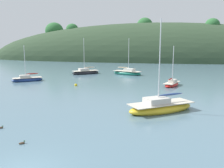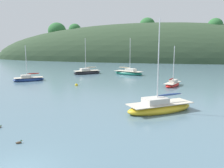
{
  "view_description": "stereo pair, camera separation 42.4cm",
  "coord_description": "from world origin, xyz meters",
  "views": [
    {
      "loc": [
        6.44,
        -8.62,
        5.99
      ],
      "look_at": [
        0.0,
        20.0,
        1.2
      ],
      "focal_mm": 37.17,
      "sensor_mm": 36.0,
      "label": 1
    },
    {
      "loc": [
        6.86,
        -8.52,
        5.99
      ],
      "look_at": [
        0.0,
        20.0,
        1.2
      ],
      "focal_mm": 37.17,
      "sensor_mm": 36.0,
      "label": 2
    }
  ],
  "objects": [
    {
      "name": "sailboat_red_portside",
      "position": [
        6.28,
        12.73,
        0.41
      ],
      "size": [
        6.71,
        5.86,
        8.63
      ],
      "color": "gold",
      "rests_on": "ground"
    },
    {
      "name": "sailboat_teal_outer",
      "position": [
        7.7,
        27.4,
        0.31
      ],
      "size": [
        2.94,
        4.79,
        6.23
      ],
      "color": "red",
      "rests_on": "ground"
    },
    {
      "name": "far_shoreline_hill",
      "position": [
        -0.12,
        91.75,
        0.09
      ],
      "size": [
        150.0,
        36.0,
        33.77
      ],
      "color": "#2D422B",
      "rests_on": "ground"
    },
    {
      "name": "sailboat_cream_ketch",
      "position": [
        -1.15,
        40.02,
        0.4
      ],
      "size": [
        6.88,
        4.47,
        7.89
      ],
      "color": "#196B56",
      "rests_on": "ground"
    },
    {
      "name": "duck_lone_left",
      "position": [
        -1.99,
        3.41,
        0.05
      ],
      "size": [
        0.38,
        0.36,
        0.24
      ],
      "color": "#473828",
      "rests_on": "ground"
    },
    {
      "name": "sailboat_orange_cutter",
      "position": [
        -10.28,
        39.23,
        0.38
      ],
      "size": [
        5.97,
        5.6,
        7.93
      ],
      "color": "#232328",
      "rests_on": "ground"
    },
    {
      "name": "mooring_buoy_channel",
      "position": [
        -6.64,
        24.26,
        0.12
      ],
      "size": [
        0.44,
        0.44,
        0.54
      ],
      "color": "yellow",
      "rests_on": "ground"
    },
    {
      "name": "sailboat_grey_yawl",
      "position": [
        -16.66,
        26.95,
        0.34
      ],
      "size": [
        5.1,
        4.64,
        6.35
      ],
      "color": "navy",
      "rests_on": "ground"
    }
  ]
}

